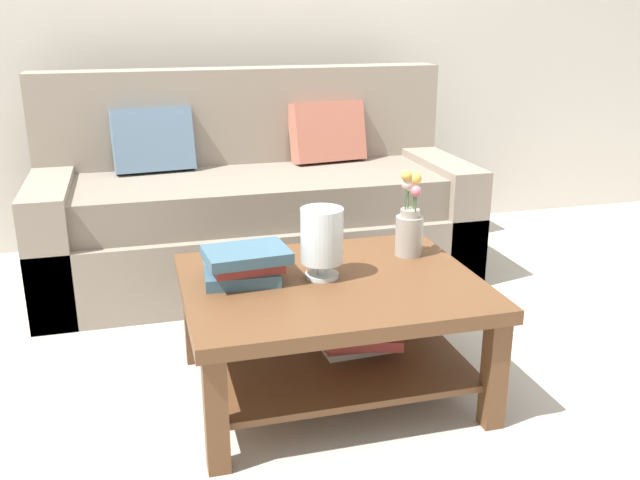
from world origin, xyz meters
TOP-DOWN VIEW (x-y plane):
  - ground_plane at (0.00, 0.00)m, footprint 10.00×10.00m
  - back_wall at (0.00, 1.65)m, footprint 6.40×0.12m
  - couch at (-0.14, 0.90)m, footprint 2.18×0.90m
  - coffee_table at (-0.09, -0.38)m, footprint 1.04×0.84m
  - book_stack_main at (-0.39, -0.31)m, footprint 0.30×0.25m
  - glass_hurricane_vase at (-0.12, -0.35)m, footprint 0.15×0.15m
  - flower_pitcher at (0.27, -0.21)m, footprint 0.11×0.11m

SIDE VIEW (x-z plane):
  - ground_plane at x=0.00m, z-range 0.00..0.00m
  - coffee_table at x=-0.09m, z-range 0.10..0.54m
  - couch at x=-0.14m, z-range -0.17..0.89m
  - book_stack_main at x=-0.39m, z-range 0.45..0.57m
  - flower_pitcher at x=0.27m, z-range 0.40..0.74m
  - glass_hurricane_vase at x=-0.12m, z-range 0.46..0.72m
  - back_wall at x=0.00m, z-range 0.00..2.70m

